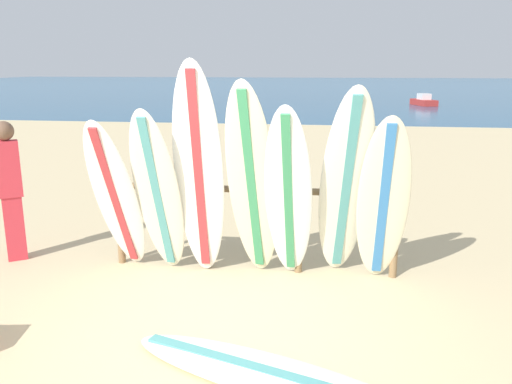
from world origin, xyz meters
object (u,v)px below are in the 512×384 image
beachgoer_standing (10,185)px  surfboard_leaning_far_right (383,202)px  surfboard_leaning_center_right (289,197)px  surfboard_lying_on_sand (266,373)px  surfboard_rack (252,212)px  surfboard_leaning_far_left (116,198)px  surfboard_leaning_center (252,184)px  surfboard_leaning_left (158,195)px  surfboard_leaning_center_left (199,175)px  small_boat_offshore (424,101)px  surfboard_leaning_right (346,187)px

beachgoer_standing → surfboard_leaning_far_right: bearing=-2.3°
surfboard_leaning_center_right → surfboard_lying_on_sand: bearing=-90.6°
surfboard_lying_on_sand → surfboard_rack: bearing=101.1°
surfboard_leaning_far_left → surfboard_leaning_center: 1.58m
surfboard_leaning_left → surfboard_leaning_center_left: size_ratio=0.80×
surfboard_leaning_far_left → surfboard_leaning_center_left: size_ratio=0.76×
surfboard_rack → surfboard_leaning_center_right: (0.46, -0.42, 0.30)m
surfboard_leaning_center → surfboard_rack: bearing=97.9°
surfboard_rack → beachgoer_standing: size_ratio=1.94×
beachgoer_standing → small_boat_offshore: bearing=70.8°
surfboard_leaning_center_left → surfboard_leaning_center_right: size_ratio=1.21×
surfboard_leaning_far_left → small_boat_offshore: surfboard_leaning_far_left is taller
beachgoer_standing → surfboard_leaning_right: bearing=-2.4°
surfboard_leaning_left → surfboard_lying_on_sand: size_ratio=0.80×
surfboard_leaning_far_right → surfboard_leaning_far_left: bearing=-176.9°
surfboard_leaning_right → beachgoer_standing: (-4.12, 0.17, -0.16)m
surfboard_leaning_center_left → beachgoer_standing: 2.55m
surfboard_leaning_left → surfboard_lying_on_sand: surfboard_leaning_left is taller
beachgoer_standing → surfboard_leaning_left: bearing=-9.9°
surfboard_rack → surfboard_leaning_right: 1.17m
surfboard_lying_on_sand → beachgoer_standing: bearing=148.3°
surfboard_rack → surfboard_leaning_center: 0.59m
small_boat_offshore → surfboard_leaning_far_left: bearing=-106.1°
surfboard_lying_on_sand → beachgoer_standing: 4.20m
surfboard_leaning_center_left → surfboard_leaning_center_right: surfboard_leaning_center_left is taller
surfboard_leaning_center → surfboard_lying_on_sand: size_ratio=0.92×
surfboard_lying_on_sand → surfboard_leaning_far_right: bearing=62.1°
surfboard_leaning_far_left → surfboard_leaning_far_right: size_ratio=0.97×
surfboard_rack → surfboard_lying_on_sand: size_ratio=1.36×
surfboard_rack → surfboard_leaning_left: surfboard_leaning_left is taller
surfboard_leaning_far_right → surfboard_lying_on_sand: surfboard_leaning_far_right is taller
surfboard_leaning_center → surfboard_leaning_center_right: 0.42m
surfboard_leaning_far_left → surfboard_leaning_right: 2.60m
surfboard_leaning_center → beachgoer_standing: bearing=174.1°
surfboard_leaning_far_right → beachgoer_standing: (-4.53, 0.18, -0.00)m
surfboard_leaning_right → small_boat_offshore: (5.44, 27.66, -0.87)m
surfboard_leaning_center → surfboard_leaning_far_right: 1.45m
surfboard_leaning_far_left → surfboard_leaning_center: bearing=0.8°
surfboard_rack → surfboard_leaning_far_left: size_ratio=1.81×
surfboard_leaning_right → beachgoer_standing: size_ratio=1.28×
surfboard_leaning_right → surfboard_lying_on_sand: (-0.63, -1.98, -1.09)m
surfboard_leaning_far_left → small_boat_offshore: size_ratio=0.83×
small_boat_offshore → surfboard_leaning_center_right: bearing=-102.3°
surfboard_leaning_left → beachgoer_standing: size_ratio=1.14×
surfboard_leaning_center → small_boat_offshore: 28.56m
surfboard_leaning_center_left → surfboard_leaning_center_right: bearing=0.6°
surfboard_rack → surfboard_leaning_center: (0.06, -0.40, 0.42)m
surfboard_leaning_left → beachgoer_standing: (-2.03, 0.36, -0.04)m
surfboard_leaning_left → surfboard_leaning_far_right: surfboard_leaning_left is taller
surfboard_leaning_center_left → small_boat_offshore: size_ratio=1.09×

